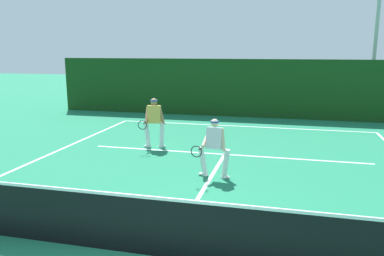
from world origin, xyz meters
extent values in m
cube|color=white|center=(0.00, 10.85, 0.00)|extent=(10.71, 0.10, 0.01)
cube|color=white|center=(0.00, 6.24, 0.00)|extent=(8.73, 0.10, 0.01)
cube|color=white|center=(0.00, 3.20, 0.00)|extent=(0.10, 6.40, 0.01)
cube|color=black|center=(0.00, 0.00, 0.48)|extent=(11.56, 0.02, 0.96)
cube|color=white|center=(0.00, 0.00, 0.99)|extent=(11.56, 0.03, 0.05)
cylinder|color=silver|center=(0.38, 3.98, 0.38)|extent=(0.24, 0.17, 0.78)
cylinder|color=silver|center=(-0.22, 4.05, 0.38)|extent=(0.29, 0.17, 0.78)
ellipsoid|color=white|center=(0.38, 3.98, 0.04)|extent=(0.27, 0.14, 0.09)
ellipsoid|color=white|center=(-0.22, 4.05, 0.04)|extent=(0.27, 0.14, 0.09)
cube|color=silver|center=(0.08, 4.01, 1.04)|extent=(0.43, 0.34, 0.57)
cylinder|color=beige|center=(0.30, 3.99, 1.01)|extent=(0.16, 0.11, 0.60)
cylinder|color=beige|center=(-0.14, 4.04, 1.01)|extent=(0.16, 0.55, 0.40)
sphere|color=beige|center=(0.08, 4.01, 1.43)|extent=(0.21, 0.21, 0.21)
cylinder|color=#19478C|center=(0.08, 4.01, 1.46)|extent=(0.25, 0.25, 0.04)
cylinder|color=black|center=(-0.22, 3.80, 0.81)|extent=(0.06, 0.26, 0.03)
torus|color=black|center=(-0.27, 3.46, 0.81)|extent=(0.29, 0.06, 0.29)
cylinder|color=silver|center=(-2.19, 6.60, 0.42)|extent=(0.22, 0.18, 0.84)
cylinder|color=silver|center=(-2.67, 6.51, 0.42)|extent=(0.24, 0.19, 0.85)
ellipsoid|color=white|center=(-2.19, 6.60, 0.04)|extent=(0.28, 0.16, 0.09)
ellipsoid|color=white|center=(-2.67, 6.51, 0.04)|extent=(0.28, 0.16, 0.09)
cube|color=#E5B24C|center=(-2.43, 6.55, 1.13)|extent=(0.48, 0.35, 0.60)
cylinder|color=#9E704C|center=(-2.19, 6.60, 1.10)|extent=(0.26, 0.14, 0.65)
cylinder|color=#9E704C|center=(-2.66, 6.51, 1.10)|extent=(0.19, 0.51, 0.54)
sphere|color=#9E704C|center=(-2.43, 6.55, 1.55)|extent=(0.22, 0.22, 0.22)
cylinder|color=#19478C|center=(-2.43, 6.55, 1.59)|extent=(0.28, 0.28, 0.04)
cylinder|color=black|center=(-2.67, 6.25, 0.88)|extent=(0.08, 0.26, 0.03)
torus|color=black|center=(-2.60, 5.92, 0.88)|extent=(0.29, 0.08, 0.29)
sphere|color=#D1E033|center=(-3.57, 2.05, 0.03)|extent=(0.07, 0.07, 0.07)
cube|color=#143B14|center=(0.00, 13.24, 1.40)|extent=(19.52, 0.12, 2.80)
cylinder|color=#9EA39E|center=(5.81, 14.95, 3.29)|extent=(0.18, 0.18, 6.58)
camera|label=1|loc=(1.78, -5.27, 3.24)|focal=35.77mm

